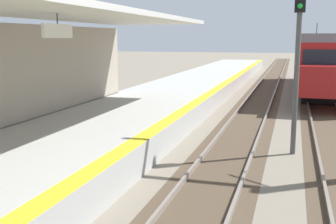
# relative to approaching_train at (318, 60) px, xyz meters

# --- Properties ---
(station_platform) EXTENTS (5.00, 80.00, 0.91)m
(station_platform) POSITION_rel_approaching_train_xyz_m (-7.80, -16.08, -1.73)
(station_platform) COLOR #A8A8A3
(station_platform) RESTS_ON ground
(track_pair_nearest_platform) EXTENTS (2.34, 120.00, 0.16)m
(track_pair_nearest_platform) POSITION_rel_approaching_train_xyz_m (-3.40, -12.08, -2.13)
(track_pair_nearest_platform) COLOR #4C3D2D
(track_pair_nearest_platform) RESTS_ON ground
(track_pair_middle) EXTENTS (2.34, 120.00, 0.16)m
(track_pair_middle) POSITION_rel_approaching_train_xyz_m (-0.00, -12.08, -2.13)
(track_pair_middle) COLOR #4C3D2D
(track_pair_middle) RESTS_ON ground
(approaching_train) EXTENTS (2.93, 19.60, 4.76)m
(approaching_train) POSITION_rel_approaching_train_xyz_m (0.00, 0.00, 0.00)
(approaching_train) COLOR maroon
(approaching_train) RESTS_ON ground
(rail_signal_post) EXTENTS (0.32, 0.34, 5.20)m
(rail_signal_post) POSITION_rel_approaching_train_xyz_m (-1.49, -17.32, 1.02)
(rail_signal_post) COLOR #4C4C4C
(rail_signal_post) RESTS_ON ground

